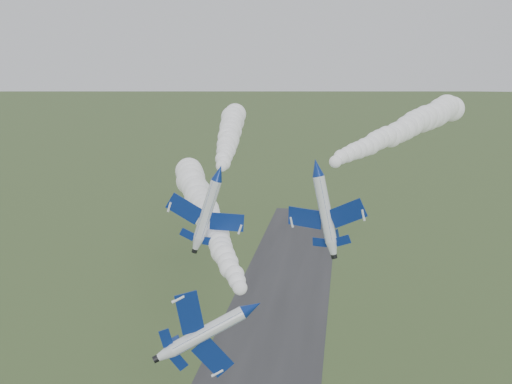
# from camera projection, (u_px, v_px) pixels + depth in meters

# --- Properties ---
(jet_lead) EXTENTS (7.10, 12.62, 10.04)m
(jet_lead) POSITION_uv_depth(u_px,v_px,m) (252.00, 308.00, 63.44)
(jet_lead) COLOR white
(smoke_trail_jet_lead) EXTENTS (30.92, 59.07, 5.82)m
(smoke_trail_jet_lead) POSITION_uv_depth(u_px,v_px,m) (207.00, 214.00, 95.34)
(smoke_trail_jet_lead) COLOR white
(jet_pair_left) EXTENTS (11.02, 13.70, 4.40)m
(jet_pair_left) POSITION_uv_depth(u_px,v_px,m) (219.00, 173.00, 80.27)
(jet_pair_left) COLOR white
(smoke_trail_jet_pair_left) EXTENTS (13.27, 59.89, 5.33)m
(smoke_trail_jet_pair_left) POSITION_uv_depth(u_px,v_px,m) (229.00, 135.00, 112.43)
(smoke_trail_jet_pair_left) COLOR white
(jet_pair_right) EXTENTS (11.33, 13.38, 4.13)m
(jet_pair_right) POSITION_uv_depth(u_px,v_px,m) (316.00, 167.00, 76.41)
(jet_pair_right) COLOR white
(smoke_trail_jet_pair_right) EXTENTS (29.06, 60.31, 5.58)m
(smoke_trail_jet_pair_right) POSITION_uv_depth(u_px,v_px,m) (405.00, 128.00, 104.29)
(smoke_trail_jet_pair_right) COLOR white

